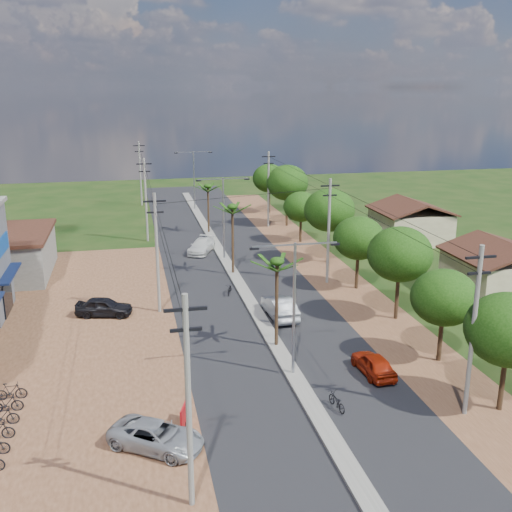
# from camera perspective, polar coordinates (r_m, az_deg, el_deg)

# --- Properties ---
(ground) EXTENTS (160.00, 160.00, 0.00)m
(ground) POSITION_cam_1_polar(r_m,az_deg,el_deg) (35.70, 3.52, -11.27)
(ground) COLOR black
(ground) RESTS_ON ground
(road) EXTENTS (12.00, 110.00, 0.04)m
(road) POSITION_cam_1_polar(r_m,az_deg,el_deg) (49.15, -1.18, -3.46)
(road) COLOR black
(road) RESTS_ON ground
(median) EXTENTS (1.00, 90.00, 0.18)m
(median) POSITION_cam_1_polar(r_m,az_deg,el_deg) (51.92, -1.81, -2.32)
(median) COLOR #605E56
(median) RESTS_ON ground
(dirt_lot_west) EXTENTS (18.00, 46.00, 0.04)m
(dirt_lot_west) POSITION_cam_1_polar(r_m,az_deg,el_deg) (42.29, -19.80, -7.73)
(dirt_lot_west) COLOR #502E1B
(dirt_lot_west) RESTS_ON ground
(dirt_shoulder_east) EXTENTS (5.00, 90.00, 0.03)m
(dirt_shoulder_east) POSITION_cam_1_polar(r_m,az_deg,el_deg) (51.36, 8.18, -2.77)
(dirt_shoulder_east) COLOR #502E1B
(dirt_shoulder_east) RESTS_ON ground
(house_east_near) EXTENTS (7.60, 7.50, 4.60)m
(house_east_near) POSITION_cam_1_polar(r_m,az_deg,el_deg) (51.63, 22.31, -0.96)
(house_east_near) COLOR gray
(house_east_near) RESTS_ON ground
(house_east_far) EXTENTS (7.60, 7.50, 4.60)m
(house_east_far) POSITION_cam_1_polar(r_m,az_deg,el_deg) (67.14, 14.50, 3.39)
(house_east_far) COLOR gray
(house_east_far) RESTS_ON ground
(tree_east_a) EXTENTS (4.40, 4.40, 6.37)m
(tree_east_a) POSITION_cam_1_polar(r_m,az_deg,el_deg) (32.79, 22.94, -6.49)
(tree_east_a) COLOR black
(tree_east_a) RESTS_ON ground
(tree_east_b) EXTENTS (4.00, 4.00, 5.83)m
(tree_east_b) POSITION_cam_1_polar(r_m,az_deg,el_deg) (37.52, 17.47, -3.80)
(tree_east_b) COLOR black
(tree_east_b) RESTS_ON ground
(tree_east_c) EXTENTS (4.60, 4.60, 6.83)m
(tree_east_c) POSITION_cam_1_polar(r_m,az_deg,el_deg) (43.38, 13.54, 0.16)
(tree_east_c) COLOR black
(tree_east_c) RESTS_ON ground
(tree_east_d) EXTENTS (4.20, 4.20, 6.13)m
(tree_east_d) POSITION_cam_1_polar(r_m,az_deg,el_deg) (49.58, 9.75, 1.69)
(tree_east_d) COLOR black
(tree_east_d) RESTS_ON ground
(tree_east_e) EXTENTS (4.80, 4.80, 7.14)m
(tree_east_e) POSITION_cam_1_polar(r_m,az_deg,el_deg) (56.79, 7.00, 4.36)
(tree_east_e) COLOR black
(tree_east_e) RESTS_ON ground
(tree_east_f) EXTENTS (3.80, 3.80, 5.52)m
(tree_east_f) POSITION_cam_1_polar(r_m,az_deg,el_deg) (64.37, 4.31, 4.69)
(tree_east_f) COLOR black
(tree_east_f) RESTS_ON ground
(tree_east_g) EXTENTS (5.00, 5.00, 7.38)m
(tree_east_g) POSITION_cam_1_polar(r_m,az_deg,el_deg) (71.88, 2.99, 6.98)
(tree_east_g) COLOR black
(tree_east_g) RESTS_ON ground
(tree_east_h) EXTENTS (4.40, 4.40, 6.52)m
(tree_east_h) POSITION_cam_1_polar(r_m,az_deg,el_deg) (79.57, 1.27, 7.41)
(tree_east_h) COLOR black
(tree_east_h) RESTS_ON ground
(palm_median_near) EXTENTS (2.00, 2.00, 6.15)m
(palm_median_near) POSITION_cam_1_polar(r_m,az_deg,el_deg) (37.23, 2.01, -0.90)
(palm_median_near) COLOR black
(palm_median_near) RESTS_ON ground
(palm_median_mid) EXTENTS (2.00, 2.00, 6.55)m
(palm_median_mid) POSITION_cam_1_polar(r_m,az_deg,el_deg) (52.35, -2.26, 4.40)
(palm_median_mid) COLOR black
(palm_median_mid) RESTS_ON ground
(palm_median_far) EXTENTS (2.00, 2.00, 5.85)m
(palm_median_far) POSITION_cam_1_polar(r_m,az_deg,el_deg) (68.03, -4.61, 6.46)
(palm_median_far) COLOR black
(palm_median_far) RESTS_ON ground
(streetlight_near) EXTENTS (5.10, 0.18, 8.00)m
(streetlight_near) POSITION_cam_1_polar(r_m,az_deg,el_deg) (33.80, 3.66, -4.02)
(streetlight_near) COLOR gray
(streetlight_near) RESTS_ON ground
(streetlight_mid) EXTENTS (5.10, 0.18, 8.00)m
(streetlight_mid) POSITION_cam_1_polar(r_m,az_deg,el_deg) (57.41, -3.12, 4.27)
(streetlight_mid) COLOR gray
(streetlight_mid) RESTS_ON ground
(streetlight_far) EXTENTS (5.10, 0.18, 8.00)m
(streetlight_far) POSITION_cam_1_polar(r_m,az_deg,el_deg) (81.85, -5.93, 7.67)
(streetlight_far) COLOR gray
(streetlight_far) RESTS_ON ground
(utility_pole_w_a) EXTENTS (1.60, 0.24, 9.00)m
(utility_pole_w_a) POSITION_cam_1_polar(r_m,az_deg,el_deg) (23.61, -6.46, -13.36)
(utility_pole_w_a) COLOR #605E56
(utility_pole_w_a) RESTS_ON ground
(utility_pole_w_b) EXTENTS (1.60, 0.24, 9.00)m
(utility_pole_w_b) POSITION_cam_1_polar(r_m,az_deg,el_deg) (44.12, -9.42, 0.51)
(utility_pole_w_b) COLOR #605E56
(utility_pole_w_b) RESTS_ON ground
(utility_pole_w_c) EXTENTS (1.60, 0.24, 9.00)m
(utility_pole_w_c) POSITION_cam_1_polar(r_m,az_deg,el_deg) (65.60, -10.46, 5.46)
(utility_pole_w_c) COLOR #605E56
(utility_pole_w_c) RESTS_ON ground
(utility_pole_w_d) EXTENTS (1.60, 0.24, 9.00)m
(utility_pole_w_d) POSITION_cam_1_polar(r_m,az_deg,el_deg) (86.35, -10.97, 7.87)
(utility_pole_w_d) COLOR #605E56
(utility_pole_w_d) RESTS_ON ground
(utility_pole_e_a) EXTENTS (1.60, 0.24, 9.00)m
(utility_pole_e_a) POSITION_cam_1_polar(r_m,az_deg,el_deg) (31.62, 20.00, -6.47)
(utility_pole_e_a) COLOR #605E56
(utility_pole_e_a) RESTS_ON ground
(utility_pole_e_b) EXTENTS (1.60, 0.24, 9.00)m
(utility_pole_e_b) POSITION_cam_1_polar(r_m,az_deg,el_deg) (50.65, 6.94, 2.59)
(utility_pole_e_b) COLOR #605E56
(utility_pole_e_b) RESTS_ON ground
(utility_pole_e_c) EXTENTS (1.60, 0.24, 9.00)m
(utility_pole_e_c) POSITION_cam_1_polar(r_m,az_deg,el_deg) (71.40, 1.19, 6.54)
(utility_pole_e_c) COLOR #605E56
(utility_pole_e_c) RESTS_ON ground
(car_red_near) EXTENTS (1.70, 3.84, 1.28)m
(car_red_near) POSITION_cam_1_polar(r_m,az_deg,el_deg) (36.10, 11.13, -10.10)
(car_red_near) COLOR maroon
(car_red_near) RESTS_ON ground
(car_silver_mid) EXTENTS (1.87, 4.77, 1.55)m
(car_silver_mid) POSITION_cam_1_polar(r_m,az_deg,el_deg) (43.68, 2.27, -4.93)
(car_silver_mid) COLOR #919498
(car_silver_mid) RESTS_ON ground
(car_white_far) EXTENTS (3.65, 5.07, 1.36)m
(car_white_far) POSITION_cam_1_polar(r_m,az_deg,el_deg) (60.86, -5.21, 0.93)
(car_white_far) COLOR #BCBCB7
(car_white_far) RESTS_ON ground
(car_parked_silver) EXTENTS (4.92, 4.26, 1.26)m
(car_parked_silver) POSITION_cam_1_polar(r_m,az_deg,el_deg) (29.28, -9.45, -16.63)
(car_parked_silver) COLOR #919498
(car_parked_silver) RESTS_ON ground
(car_parked_dark) EXTENTS (4.36, 2.55, 1.39)m
(car_parked_dark) POSITION_cam_1_polar(r_m,az_deg,el_deg) (45.33, -14.28, -4.75)
(car_parked_dark) COLOR black
(car_parked_dark) RESTS_ON ground
(moto_rider_east) EXTENTS (0.83, 1.70, 0.85)m
(moto_rider_east) POSITION_cam_1_polar(r_m,az_deg,el_deg) (32.33, 7.69, -13.61)
(moto_rider_east) COLOR black
(moto_rider_east) RESTS_ON ground
(moto_rider_west_a) EXTENTS (1.01, 1.73, 0.86)m
(moto_rider_west_a) POSITION_cam_1_polar(r_m,az_deg,el_deg) (48.61, -2.52, -3.18)
(moto_rider_west_a) COLOR black
(moto_rider_west_a) RESTS_ON ground
(moto_rider_west_b) EXTENTS (0.70, 1.75, 1.02)m
(moto_rider_west_b) POSITION_cam_1_polar(r_m,az_deg,el_deg) (64.27, -5.01, 1.58)
(moto_rider_west_b) COLOR black
(moto_rider_west_b) RESTS_ON ground
(roadside_sign) EXTENTS (0.53, 1.33, 1.15)m
(roadside_sign) POSITION_cam_1_polar(r_m,az_deg,el_deg) (30.82, -6.85, -14.86)
(roadside_sign) COLOR maroon
(roadside_sign) RESTS_ON ground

